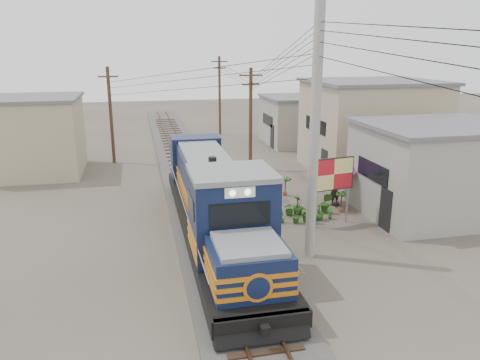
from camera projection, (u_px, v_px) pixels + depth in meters
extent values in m
plane|color=#473F35|center=(224.00, 259.00, 19.08)|extent=(120.00, 120.00, 0.00)
cube|color=#595651|center=(194.00, 188.00, 28.46)|extent=(3.60, 70.00, 0.16)
cube|color=#51331E|center=(185.00, 185.00, 28.30)|extent=(0.08, 70.00, 0.12)
cube|color=#51331E|center=(203.00, 184.00, 28.52)|extent=(0.08, 70.00, 0.12)
cube|color=black|center=(215.00, 223.00, 20.77)|extent=(2.94, 16.25, 0.56)
cube|color=black|center=(240.00, 284.00, 16.09)|extent=(2.23, 3.25, 0.66)
cube|color=black|center=(200.00, 196.00, 25.63)|extent=(2.23, 3.25, 0.66)
cube|color=#0F1939|center=(248.00, 269.00, 14.62)|extent=(2.41, 2.44, 1.52)
cube|color=#0F1939|center=(232.00, 217.00, 16.79)|extent=(2.89, 2.64, 3.15)
cube|color=slate|center=(232.00, 173.00, 16.34)|extent=(2.94, 2.77, 0.18)
cube|color=black|center=(240.00, 214.00, 15.38)|extent=(2.06, 0.06, 0.81)
cube|color=white|center=(240.00, 192.00, 15.16)|extent=(1.02, 0.06, 0.36)
cube|color=#0F1939|center=(206.00, 180.00, 22.81)|extent=(2.30, 9.95, 2.34)
cube|color=slate|center=(206.00, 156.00, 22.48)|extent=(2.06, 9.95, 0.18)
cube|color=#C46B12|center=(215.00, 211.00, 20.62)|extent=(2.98, 16.25, 0.14)
cube|color=#C46B12|center=(215.00, 205.00, 20.54)|extent=(2.98, 16.25, 0.14)
cube|color=#C46B12|center=(215.00, 198.00, 20.45)|extent=(2.98, 16.25, 0.14)
cylinder|color=#9E9B93|center=(314.00, 137.00, 17.97)|extent=(0.40, 0.40, 10.00)
cylinder|color=#4C3826|center=(251.00, 120.00, 32.21)|extent=(0.24, 0.24, 7.00)
cube|color=#4C3826|center=(251.00, 75.00, 31.38)|extent=(1.60, 0.10, 0.10)
cube|color=#4C3826|center=(251.00, 84.00, 31.55)|extent=(1.20, 0.10, 0.10)
cylinder|color=#4C3826|center=(220.00, 96.00, 45.35)|extent=(0.24, 0.24, 7.50)
cube|color=#4C3826|center=(219.00, 62.00, 44.46)|extent=(1.60, 0.10, 0.10)
cube|color=#4C3826|center=(219.00, 68.00, 44.63)|extent=(1.20, 0.10, 0.10)
cylinder|color=#4C3826|center=(111.00, 116.00, 34.00)|extent=(0.24, 0.24, 7.00)
cube|color=#4C3826|center=(108.00, 74.00, 33.18)|extent=(1.60, 0.10, 0.10)
cube|color=#4C3826|center=(108.00, 82.00, 33.35)|extent=(1.20, 0.10, 0.10)
cube|color=gray|center=(436.00, 172.00, 23.66)|extent=(7.00, 6.00, 4.50)
cube|color=slate|center=(441.00, 125.00, 23.02)|extent=(7.35, 6.30, 0.20)
cube|color=black|center=(372.00, 171.00, 22.87)|extent=(0.05, 3.00, 0.90)
cube|color=tan|center=(370.00, 127.00, 32.11)|extent=(8.00, 7.00, 6.00)
cube|color=slate|center=(374.00, 82.00, 31.27)|extent=(8.40, 7.35, 0.20)
cube|color=black|center=(315.00, 125.00, 31.20)|extent=(0.05, 3.50, 0.90)
cube|color=gray|center=(300.00, 121.00, 41.47)|extent=(6.00, 6.00, 4.00)
cube|color=slate|center=(301.00, 97.00, 40.90)|extent=(6.30, 6.30, 0.20)
cube|color=black|center=(268.00, 120.00, 40.79)|extent=(0.05, 3.00, 0.90)
cube|color=tan|center=(34.00, 137.00, 31.37)|extent=(6.00, 6.00, 5.00)
cube|color=slate|center=(29.00, 98.00, 30.65)|extent=(6.30, 6.30, 0.20)
cylinder|color=#99999E|center=(316.00, 203.00, 22.09)|extent=(0.10, 0.10, 2.45)
cylinder|color=#99999E|center=(347.00, 198.00, 22.73)|extent=(0.10, 0.10, 2.45)
cube|color=black|center=(333.00, 174.00, 22.05)|extent=(2.15, 0.48, 1.57)
cube|color=red|center=(334.00, 174.00, 22.02)|extent=(2.04, 0.43, 1.47)
cylinder|color=black|center=(335.00, 204.00, 25.54)|extent=(0.47, 0.47, 0.10)
cylinder|color=#99999E|center=(336.00, 185.00, 25.24)|extent=(0.05, 0.05, 2.34)
cone|color=#792A80|center=(337.00, 164.00, 24.93)|extent=(2.97, 2.97, 0.58)
imported|color=black|center=(335.00, 189.00, 25.29)|extent=(0.78, 0.65, 1.83)
imported|color=#295B1A|center=(282.00, 215.00, 22.85)|extent=(0.34, 0.47, 0.83)
imported|color=#295B1A|center=(297.00, 216.00, 22.80)|extent=(0.53, 0.49, 0.78)
imported|color=#295B1A|center=(309.00, 212.00, 22.99)|extent=(1.18, 1.16, 0.99)
imported|color=#295B1A|center=(319.00, 211.00, 23.28)|extent=(0.69, 0.69, 0.88)
imported|color=#295B1A|center=(330.00, 213.00, 23.40)|extent=(0.40, 0.39, 0.63)
imported|color=#295B1A|center=(275.00, 211.00, 23.65)|extent=(0.43, 0.40, 0.64)
imported|color=#295B1A|center=(290.00, 209.00, 23.91)|extent=(0.77, 0.71, 0.71)
imported|color=#295B1A|center=(298.00, 205.00, 24.03)|extent=(0.72, 0.72, 0.98)
imported|color=#295B1A|center=(311.00, 206.00, 24.10)|extent=(0.53, 0.43, 0.86)
imported|color=#295B1A|center=(326.00, 203.00, 24.19)|extent=(0.79, 0.77, 1.12)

